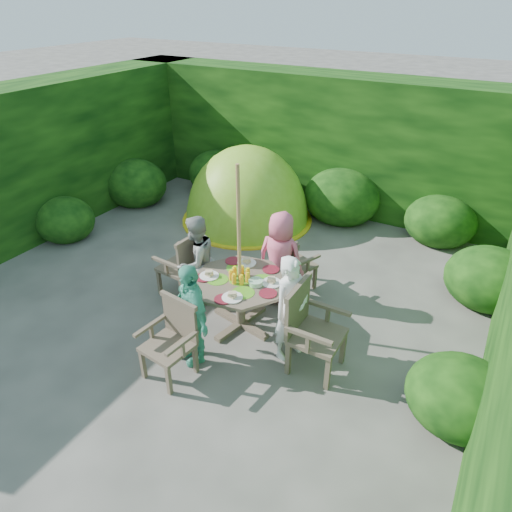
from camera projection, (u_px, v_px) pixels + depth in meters
The scene contains 13 objects.
ground at pixel (217, 295), 6.58m from camera, with size 60.00×60.00×0.00m, color #4A4742.
hedge_enclosure at pixel (262, 184), 6.94m from camera, with size 9.00×9.00×2.50m.
patio_table at pixel (240, 287), 5.70m from camera, with size 1.44×1.44×0.85m.
parasol_pole at pixel (239, 253), 5.44m from camera, with size 0.04×0.04×2.20m, color olive.
garden_chair_right at pixel (310, 328), 5.09m from camera, with size 0.56×0.62×1.03m.
garden_chair_left at pixel (183, 264), 6.38m from camera, with size 0.53×0.59×0.93m.
garden_chair_back at pixel (292, 262), 6.49m from camera, with size 0.65×0.61×0.86m.
garden_chair_front at pixel (172, 338), 5.05m from camera, with size 0.59×0.54×0.89m.
child_right at pixel (291, 309), 5.21m from camera, with size 0.49×0.32×1.33m, color white.
child_left at pixel (197, 262), 6.13m from camera, with size 0.64×0.50×1.31m, color gray.
child_back at pixel (280, 258), 6.18m from camera, with size 0.65×0.42×1.34m, color #E75F81.
child_front at pixel (192, 314), 5.16m from camera, with size 0.76×0.32×1.29m, color #4FB89A.
dome_tent at pixel (247, 219), 8.76m from camera, with size 2.66×2.66×2.83m.
Camera 1 is at (3.18, -4.39, 3.82)m, focal length 32.00 mm.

